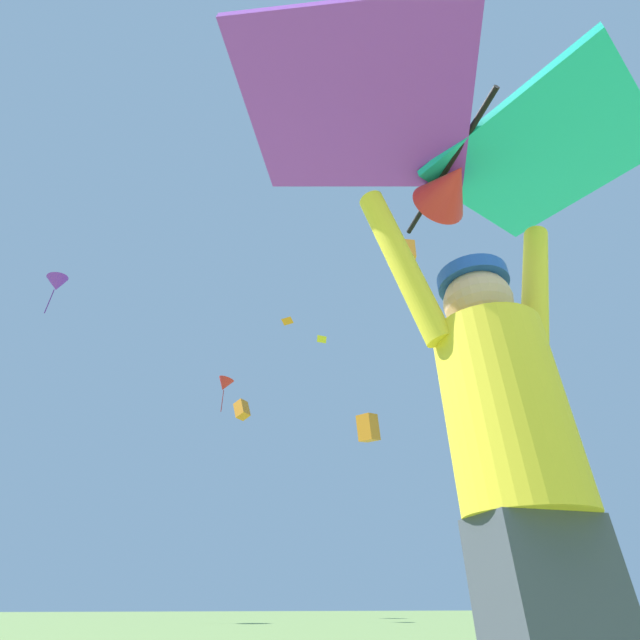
# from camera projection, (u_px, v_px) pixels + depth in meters

# --- Properties ---
(kite_flyer_person) EXTENTS (0.81, 0.34, 1.92)m
(kite_flyer_person) POSITION_uv_depth(u_px,v_px,m) (518.00, 470.00, 1.19)
(kite_flyer_person) COLOR #424751
(kite_flyer_person) RESTS_ON ground
(held_stunt_kite) EXTENTS (2.02, 1.07, 0.42)m
(held_stunt_kite) POSITION_uv_depth(u_px,v_px,m) (454.00, 147.00, 1.83)
(held_stunt_kite) COLOR black
(distant_kite_purple_far_center) EXTENTS (1.66, 1.59, 2.96)m
(distant_kite_purple_far_center) POSITION_uv_depth(u_px,v_px,m) (57.00, 284.00, 28.34)
(distant_kite_purple_far_center) COLOR purple
(distant_kite_orange_low_right) EXTENTS (0.98, 1.06, 1.29)m
(distant_kite_orange_low_right) POSITION_uv_depth(u_px,v_px,m) (405.00, 255.00, 15.56)
(distant_kite_orange_low_right) COLOR orange
(distant_kite_yellow_overhead_distant) EXTENTS (1.14, 1.12, 0.43)m
(distant_kite_yellow_overhead_distant) POSITION_uv_depth(u_px,v_px,m) (322.00, 339.00, 38.91)
(distant_kite_yellow_overhead_distant) COLOR yellow
(distant_kite_orange_low_left) EXTENTS (1.33, 1.39, 1.44)m
(distant_kite_orange_low_left) POSITION_uv_depth(u_px,v_px,m) (242.00, 410.00, 31.36)
(distant_kite_orange_low_left) COLOR orange
(distant_kite_orange_high_left) EXTENTS (0.79, 0.79, 0.21)m
(distant_kite_orange_high_left) POSITION_uv_depth(u_px,v_px,m) (287.00, 321.00, 28.30)
(distant_kite_orange_high_left) COLOR orange
(distant_kite_red_high_right) EXTENTS (1.09, 1.03, 2.19)m
(distant_kite_red_high_right) POSITION_uv_depth(u_px,v_px,m) (224.00, 384.00, 25.42)
(distant_kite_red_high_right) COLOR red
(distant_kite_orange_mid_right) EXTENTS (1.04, 1.05, 1.20)m
(distant_kite_orange_mid_right) POSITION_uv_depth(u_px,v_px,m) (368.00, 428.00, 17.98)
(distant_kite_orange_mid_right) COLOR orange
(marker_flag) EXTENTS (0.30, 0.24, 2.18)m
(marker_flag) POSITION_uv_depth(u_px,v_px,m) (501.00, 507.00, 6.70)
(marker_flag) COLOR silver
(marker_flag) RESTS_ON ground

